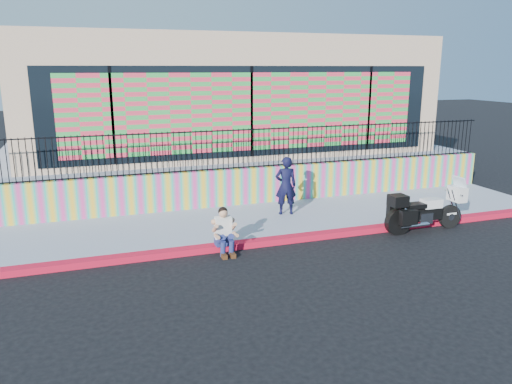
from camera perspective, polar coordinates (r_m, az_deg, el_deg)
name	(u,v)px	position (r m, az deg, el deg)	size (l,w,h in m)	color
ground	(304,240)	(12.60, 5.50, -5.49)	(90.00, 90.00, 0.00)	black
red_curb	(304,237)	(12.57, 5.51, -5.17)	(16.00, 0.30, 0.15)	red
sidewalk	(280,219)	(14.01, 2.72, -3.09)	(16.00, 3.00, 0.15)	gray
mural_wall	(261,185)	(15.29, 0.54, 0.82)	(16.00, 0.20, 1.10)	#E83D93
metal_fence	(261,148)	(15.07, 0.55, 5.08)	(15.80, 0.04, 1.20)	black
elevated_platform	(218,159)	(20.09, -4.34, 3.76)	(16.00, 10.00, 1.25)	gray
storefront_building	(218,93)	(19.58, -4.31, 11.22)	(14.00, 8.06, 4.00)	tan
police_motorcycle	(424,210)	(13.76, 18.63, -1.93)	(2.25, 0.74, 1.40)	black
police_officer	(286,186)	(14.02, 3.43, 0.74)	(0.60, 0.40, 1.65)	black
seated_man	(225,235)	(11.53, -3.58, -4.95)	(0.54, 0.71, 1.06)	navy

